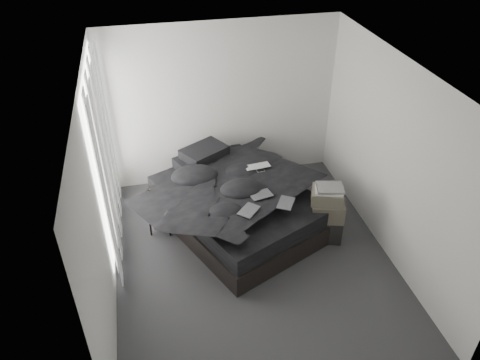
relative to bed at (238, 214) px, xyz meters
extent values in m
cube|color=#373739|center=(0.04, -0.79, -0.16)|extent=(3.60, 4.20, 0.01)
cube|color=white|center=(0.04, -0.79, 2.44)|extent=(3.60, 4.20, 0.01)
cube|color=silver|center=(0.04, 1.31, 1.14)|extent=(3.60, 0.01, 2.60)
cube|color=silver|center=(0.04, -2.89, 1.14)|extent=(3.60, 0.01, 2.60)
cube|color=silver|center=(-1.76, -0.79, 1.14)|extent=(0.01, 4.20, 2.60)
cube|color=silver|center=(1.84, -0.79, 1.14)|extent=(0.01, 4.20, 2.60)
cube|color=white|center=(-1.74, 0.11, 1.19)|extent=(0.02, 2.00, 2.30)
cube|color=white|center=(-1.69, 0.11, 1.12)|extent=(0.06, 2.12, 2.48)
cube|color=black|center=(0.00, 0.00, 0.00)|extent=(2.54, 2.82, 0.31)
cube|color=black|center=(0.00, 0.00, 0.28)|extent=(2.45, 2.73, 0.25)
imported|color=black|center=(0.02, -0.05, 0.54)|extent=(2.36, 2.49, 0.27)
cube|color=black|center=(-0.42, 0.79, 0.48)|extent=(0.83, 0.71, 0.16)
cube|color=black|center=(-0.34, 0.80, 0.63)|extent=(0.79, 0.71, 0.15)
imported|color=silver|center=(0.36, 0.23, 0.69)|extent=(0.39, 0.28, 0.03)
cube|color=black|center=(0.00, -0.68, 0.68)|extent=(0.34, 0.34, 0.01)
cube|color=black|center=(0.24, -0.38, 0.68)|extent=(0.32, 0.25, 0.01)
cube|color=black|center=(0.51, -0.63, 0.69)|extent=(0.31, 0.35, 0.01)
cylinder|color=black|center=(-1.10, 0.09, 0.17)|extent=(0.44, 0.44, 0.66)
cube|color=white|center=(-1.09, 0.08, 0.51)|extent=(0.27, 0.21, 0.01)
cube|color=black|center=(-1.04, 0.13, -0.09)|extent=(0.15, 0.21, 0.14)
cube|color=black|center=(1.12, -0.56, 0.02)|extent=(0.57, 0.50, 0.35)
cube|color=#545042|center=(1.13, -0.57, 0.33)|extent=(0.52, 0.45, 0.27)
cube|color=#545042|center=(1.11, -0.55, 0.55)|extent=(0.52, 0.47, 0.18)
cube|color=silver|center=(1.12, -0.56, 0.66)|extent=(0.43, 0.39, 0.04)
cube|color=silver|center=(1.13, -0.57, 0.70)|extent=(0.40, 0.35, 0.03)
camera|label=1|loc=(-1.14, -5.23, 4.28)|focal=35.00mm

